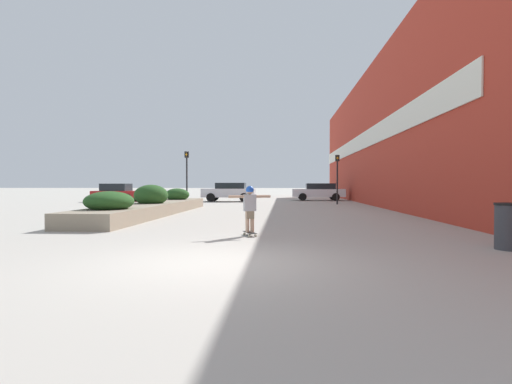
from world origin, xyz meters
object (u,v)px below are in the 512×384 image
Objects in this scene: trash_bin at (510,226)px; traffic_light_right at (337,171)px; car_center_left at (438,192)px; car_leftmost at (319,191)px; skateboard at (250,233)px; car_center_right at (117,192)px; skateboarder at (250,204)px; car_rightmost at (229,191)px; traffic_light_left at (187,169)px.

traffic_light_right is (-1.07, 19.73, 1.89)m from trash_bin.
traffic_light_right is at bearing -60.73° from car_center_left.
skateboard is at bearing 170.57° from car_leftmost.
skateboarder is at bearing 31.19° from car_center_right.
car_rightmost is at bearing 77.98° from skateboarder.
skateboard is 0.80m from skateboarder.
car_rightmost is 1.25× the size of traffic_light_right.
car_center_left is 17.23m from car_rightmost.
car_center_left is at bearing 72.48° from trash_bin.
car_rightmost is 1.16× the size of traffic_light_left.
car_center_left reaches higher than trash_bin.
car_rightmost is (-9.43, 24.18, 0.32)m from trash_bin.
car_center_right reaches higher than trash_bin.
car_center_left is (7.80, 24.70, 0.25)m from trash_bin.
car_rightmost reaches higher than car_center_right.
skateboarder is 1.26× the size of trash_bin.
skateboard is 26.51m from car_center_left.
car_leftmost is (4.10, 24.68, -0.07)m from skateboarder.
car_center_left is (9.55, -1.97, -0.04)m from car_leftmost.
skateboard is 0.16× the size of car_leftmost.
car_leftmost is at bearing 93.77° from trash_bin.
traffic_light_right reaches higher than car_rightmost.
car_rightmost is (-7.68, -2.48, 0.03)m from car_leftmost.
skateboarder reaches higher than trash_bin.
car_center_left is 1.23× the size of traffic_light_left.
car_center_right is at bearing 100.01° from skateboarder.
car_center_right is at bearing 97.68° from car_rightmost.
car_center_right is 1.09× the size of traffic_light_right.
car_center_left is at bearing 29.27° from traffic_light_right.
traffic_light_right is at bearing 53.74° from skateboarder.
traffic_light_left reaches higher than car_center_right.
traffic_light_right is at bearing -174.36° from car_leftmost.
car_center_right is 0.88× the size of car_rightmost.
skateboard is 25.03m from car_leftmost.
traffic_light_left reaches higher than car_leftmost.
traffic_light_right reaches higher than car_center_right.
car_center_left is 1.07× the size of car_rightmost.
skateboard is 0.21× the size of traffic_light_right.
car_center_right is at bearing 102.46° from car_leftmost.
skateboarder is 24.52m from car_center_right.
skateboarder is at bearing -31.00° from car_center_left.
car_center_left is 1.22× the size of car_center_right.
skateboard is at bearing -170.85° from car_rightmost.
car_center_left is at bearing 15.09° from traffic_light_left.
car_center_right is 7.77m from traffic_light_left.
trash_bin reaches higher than skateboard.
car_rightmost is 5.65m from traffic_light_left.
skateboard is 0.20× the size of traffic_light_left.
car_center_left is at bearing -88.30° from car_rightmost.
skateboard is 22.50m from car_rightmost.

